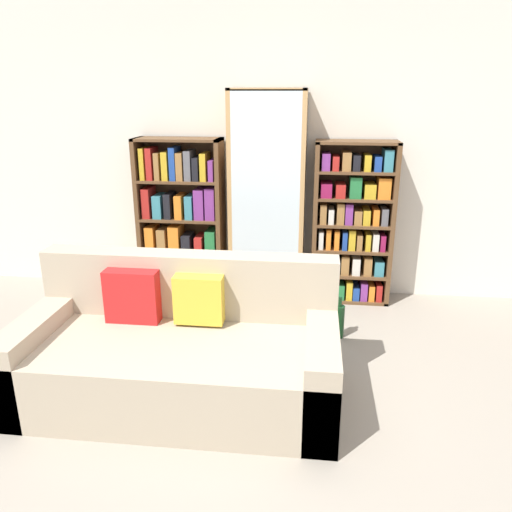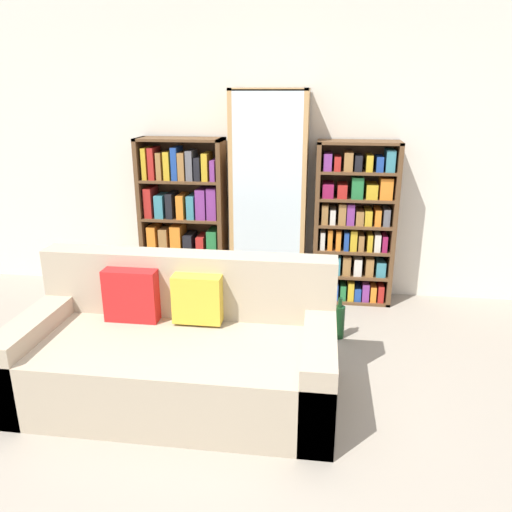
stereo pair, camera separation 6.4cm
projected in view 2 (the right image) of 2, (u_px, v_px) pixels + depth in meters
The scene contains 7 objects.
ground_plane at pixel (217, 448), 2.81m from camera, with size 16.00×16.00×0.00m, color gray.
wall_back at pixel (267, 153), 4.70m from camera, with size 6.58×0.06×2.70m.
couch at pixel (177, 352), 3.24m from camera, with size 2.02×0.96×0.87m.
bookshelf_left at pixel (184, 219), 4.80m from camera, with size 0.81×0.32×1.50m.
display_cabinet at pixel (269, 199), 4.61m from camera, with size 0.69×0.36×1.94m.
bookshelf_right at pixel (354, 226), 4.60m from camera, with size 0.73×0.32×1.50m.
wine_bottle at pixel (339, 321), 4.02m from camera, with size 0.09×0.09×0.35m.
Camera 2 is at (0.53, -2.27, 1.91)m, focal length 35.00 mm.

